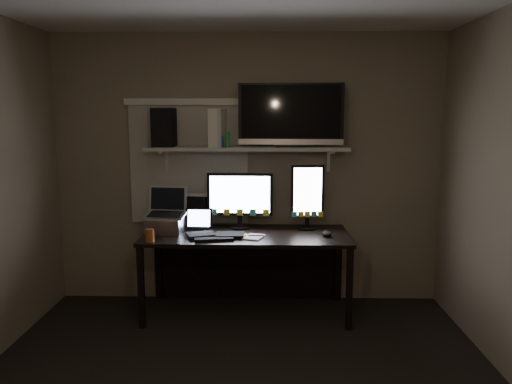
{
  "coord_description": "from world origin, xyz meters",
  "views": [
    {
      "loc": [
        0.17,
        -2.84,
        1.79
      ],
      "look_at": [
        0.09,
        1.25,
        1.13
      ],
      "focal_mm": 35.0,
      "sensor_mm": 36.0,
      "label": 1
    }
  ],
  "objects_px": {
    "monitor_landscape": "(240,200)",
    "desk": "(247,249)",
    "monitor_portrait": "(307,197)",
    "keyboard": "(216,235)",
    "speaker": "(164,127)",
    "tablet": "(199,219)",
    "cup": "(150,235)",
    "tv": "(291,115)",
    "mouse": "(327,234)",
    "game_console": "(218,128)",
    "laptop": "(165,211)"
  },
  "relations": [
    {
      "from": "tv",
      "to": "cup",
      "type": "bearing_deg",
      "value": -153.79
    },
    {
      "from": "keyboard",
      "to": "tablet",
      "type": "relative_size",
      "value": 2.07
    },
    {
      "from": "speaker",
      "to": "tablet",
      "type": "bearing_deg",
      "value": -15.59
    },
    {
      "from": "speaker",
      "to": "desk",
      "type": "bearing_deg",
      "value": -3.95
    },
    {
      "from": "desk",
      "to": "monitor_landscape",
      "type": "relative_size",
      "value": 3.01
    },
    {
      "from": "desk",
      "to": "laptop",
      "type": "xyz_separation_m",
      "value": [
        -0.71,
        -0.1,
        0.37
      ]
    },
    {
      "from": "tablet",
      "to": "cup",
      "type": "xyz_separation_m",
      "value": [
        -0.36,
        -0.39,
        -0.05
      ]
    },
    {
      "from": "cup",
      "to": "game_console",
      "type": "distance_m",
      "value": 1.12
    },
    {
      "from": "monitor_portrait",
      "to": "speaker",
      "type": "height_order",
      "value": "speaker"
    },
    {
      "from": "monitor_landscape",
      "to": "keyboard",
      "type": "distance_m",
      "value": 0.45
    },
    {
      "from": "mouse",
      "to": "tablet",
      "type": "bearing_deg",
      "value": 158.62
    },
    {
      "from": "monitor_portrait",
      "to": "cup",
      "type": "relative_size",
      "value": 5.63
    },
    {
      "from": "keyboard",
      "to": "speaker",
      "type": "height_order",
      "value": "speaker"
    },
    {
      "from": "game_console",
      "to": "tv",
      "type": "bearing_deg",
      "value": 13.14
    },
    {
      "from": "cup",
      "to": "laptop",
      "type": "bearing_deg",
      "value": 77.89
    },
    {
      "from": "monitor_portrait",
      "to": "keyboard",
      "type": "bearing_deg",
      "value": -163.48
    },
    {
      "from": "desk",
      "to": "game_console",
      "type": "distance_m",
      "value": 1.13
    },
    {
      "from": "monitor_landscape",
      "to": "game_console",
      "type": "bearing_deg",
      "value": -176.86
    },
    {
      "from": "laptop",
      "to": "tv",
      "type": "xyz_separation_m",
      "value": [
        1.1,
        0.18,
        0.83
      ]
    },
    {
      "from": "tablet",
      "to": "cup",
      "type": "height_order",
      "value": "tablet"
    },
    {
      "from": "cup",
      "to": "keyboard",
      "type": "bearing_deg",
      "value": 18.03
    },
    {
      "from": "laptop",
      "to": "monitor_landscape",
      "type": "bearing_deg",
      "value": 20.94
    },
    {
      "from": "monitor_landscape",
      "to": "laptop",
      "type": "bearing_deg",
      "value": -162.98
    },
    {
      "from": "monitor_portrait",
      "to": "speaker",
      "type": "xyz_separation_m",
      "value": [
        -1.29,
        0.01,
        0.62
      ]
    },
    {
      "from": "keyboard",
      "to": "mouse",
      "type": "distance_m",
      "value": 0.96
    },
    {
      "from": "cup",
      "to": "tv",
      "type": "bearing_deg",
      "value": 22.99
    },
    {
      "from": "tablet",
      "to": "game_console",
      "type": "relative_size",
      "value": 0.71
    },
    {
      "from": "mouse",
      "to": "game_console",
      "type": "height_order",
      "value": "game_console"
    },
    {
      "from": "tablet",
      "to": "game_console",
      "type": "height_order",
      "value": "game_console"
    },
    {
      "from": "monitor_portrait",
      "to": "game_console",
      "type": "xyz_separation_m",
      "value": [
        -0.81,
        0.01,
        0.62
      ]
    },
    {
      "from": "desk",
      "to": "keyboard",
      "type": "distance_m",
      "value": 0.4
    },
    {
      "from": "tv",
      "to": "game_console",
      "type": "relative_size",
      "value": 2.78
    },
    {
      "from": "monitor_landscape",
      "to": "desk",
      "type": "bearing_deg",
      "value": -50.53
    },
    {
      "from": "keyboard",
      "to": "speaker",
      "type": "xyz_separation_m",
      "value": [
        -0.48,
        0.32,
        0.91
      ]
    },
    {
      "from": "keyboard",
      "to": "cup",
      "type": "relative_size",
      "value": 4.66
    },
    {
      "from": "speaker",
      "to": "mouse",
      "type": "bearing_deg",
      "value": -9.08
    },
    {
      "from": "tablet",
      "to": "cup",
      "type": "relative_size",
      "value": 2.25
    },
    {
      "from": "desk",
      "to": "laptop",
      "type": "distance_m",
      "value": 0.81
    },
    {
      "from": "monitor_portrait",
      "to": "laptop",
      "type": "xyz_separation_m",
      "value": [
        -1.26,
        -0.16,
        -0.1
      ]
    },
    {
      "from": "desk",
      "to": "monitor_landscape",
      "type": "xyz_separation_m",
      "value": [
        -0.07,
        0.08,
        0.44
      ]
    },
    {
      "from": "mouse",
      "to": "speaker",
      "type": "xyz_separation_m",
      "value": [
        -1.44,
        0.27,
        0.9
      ]
    },
    {
      "from": "desk",
      "to": "speaker",
      "type": "xyz_separation_m",
      "value": [
        -0.74,
        0.07,
        1.1
      ]
    },
    {
      "from": "cup",
      "to": "speaker",
      "type": "distance_m",
      "value": 1.0
    },
    {
      "from": "game_console",
      "to": "monitor_portrait",
      "type": "bearing_deg",
      "value": 11.65
    },
    {
      "from": "laptop",
      "to": "tv",
      "type": "relative_size",
      "value": 0.42
    },
    {
      "from": "tv",
      "to": "tablet",
      "type": "bearing_deg",
      "value": -169.21
    },
    {
      "from": "game_console",
      "to": "speaker",
      "type": "xyz_separation_m",
      "value": [
        -0.48,
        -0.01,
        0.0
      ]
    },
    {
      "from": "monitor_portrait",
      "to": "mouse",
      "type": "height_order",
      "value": "monitor_portrait"
    },
    {
      "from": "keyboard",
      "to": "mouse",
      "type": "height_order",
      "value": "mouse"
    },
    {
      "from": "mouse",
      "to": "laptop",
      "type": "xyz_separation_m",
      "value": [
        -1.41,
        0.1,
        0.18
      ]
    }
  ]
}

